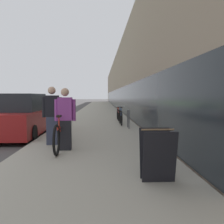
% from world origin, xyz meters
% --- Properties ---
extents(sidewalk_slab, '(3.99, 70.00, 0.14)m').
position_xyz_m(sidewalk_slab, '(5.53, 21.00, 0.07)').
color(sidewalk_slab, '#A39E8E').
rests_on(sidewalk_slab, ground).
extents(storefront_facade, '(10.01, 70.00, 6.71)m').
position_xyz_m(storefront_facade, '(12.56, 29.00, 3.35)').
color(storefront_facade, gray).
rests_on(storefront_facade, ground).
extents(tandem_bicycle, '(0.52, 2.94, 0.97)m').
position_xyz_m(tandem_bicycle, '(4.66, 1.25, 0.55)').
color(tandem_bicycle, black).
rests_on(tandem_bicycle, sidewalk_slab).
extents(person_rider, '(0.57, 0.22, 1.67)m').
position_xyz_m(person_rider, '(4.78, 0.87, 0.98)').
color(person_rider, black).
rests_on(person_rider, sidewalk_slab).
extents(person_bystander, '(0.59, 0.23, 1.73)m').
position_xyz_m(person_bystander, '(4.28, 1.64, 1.01)').
color(person_bystander, '#33384C').
rests_on(person_bystander, sidewalk_slab).
extents(bike_rack_hoop, '(0.05, 0.60, 0.84)m').
position_xyz_m(bike_rack_hoop, '(6.97, 5.33, 0.65)').
color(bike_rack_hoop, '#4C4C51').
rests_on(bike_rack_hoop, sidewalk_slab).
extents(cruiser_bike_nearest, '(0.52, 1.72, 0.93)m').
position_xyz_m(cruiser_bike_nearest, '(6.73, 6.71, 0.53)').
color(cruiser_bike_nearest, black).
rests_on(cruiser_bike_nearest, sidewalk_slab).
extents(cruiser_bike_middle, '(0.52, 1.71, 0.84)m').
position_xyz_m(cruiser_bike_middle, '(6.74, 8.83, 0.50)').
color(cruiser_bike_middle, black).
rests_on(cruiser_bike_middle, sidewalk_slab).
extents(sandwich_board_sign, '(0.56, 0.56, 0.90)m').
position_xyz_m(sandwich_board_sign, '(6.72, -1.66, 0.59)').
color(sandwich_board_sign, black).
rests_on(sandwich_board_sign, sidewalk_slab).
extents(parked_sedan_curbside, '(1.83, 4.32, 1.68)m').
position_xyz_m(parked_sedan_curbside, '(2.58, 4.02, 0.76)').
color(parked_sedan_curbside, maroon).
rests_on(parked_sedan_curbside, ground).
extents(vintage_roadster_curbside, '(1.87, 4.17, 1.01)m').
position_xyz_m(vintage_roadster_curbside, '(2.56, 9.41, 0.44)').
color(vintage_roadster_curbside, silver).
rests_on(vintage_roadster_curbside, ground).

